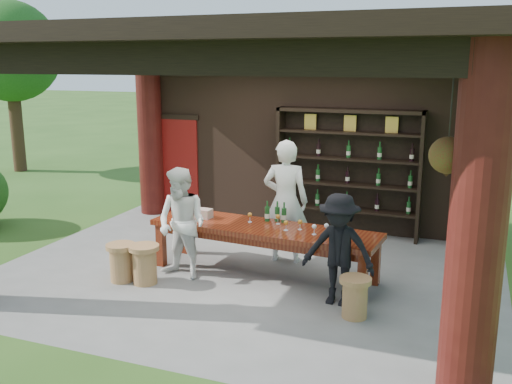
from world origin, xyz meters
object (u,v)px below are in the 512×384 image
(wine_shelf, at_px, (348,173))
(stool_near_right, at_px, (355,296))
(stool_far_left, at_px, (121,261))
(host, at_px, (286,201))
(guest_woman, at_px, (182,224))
(guest_man, at_px, (339,250))
(napkin_basket, at_px, (203,213))
(stool_near_left, at_px, (145,263))
(tasting_table, at_px, (264,234))

(wine_shelf, bearing_deg, stool_near_right, -76.17)
(stool_far_left, distance_m, host, 2.65)
(host, height_order, guest_woman, host)
(stool_near_right, xyz_separation_m, guest_woman, (-2.64, 0.47, 0.54))
(stool_near_right, bearing_deg, wine_shelf, 103.83)
(guest_man, xyz_separation_m, napkin_basket, (-2.30, 0.75, 0.08))
(wine_shelf, height_order, stool_far_left, wine_shelf)
(guest_woman, bearing_deg, wine_shelf, 69.57)
(stool_near_left, height_order, guest_man, guest_man)
(guest_woman, relative_size, napkin_basket, 6.28)
(stool_near_right, relative_size, host, 0.27)
(stool_far_left, xyz_separation_m, host, (1.94, 1.68, 0.68))
(wine_shelf, distance_m, guest_man, 3.20)
(wine_shelf, xyz_separation_m, guest_man, (0.56, -3.13, -0.41))
(stool_near_left, distance_m, stool_far_left, 0.37)
(host, bearing_deg, guest_man, 123.07)
(stool_near_right, bearing_deg, napkin_basket, 157.42)
(guest_man, bearing_deg, host, 134.03)
(guest_woman, bearing_deg, stool_far_left, -138.21)
(wine_shelf, xyz_separation_m, stool_near_right, (0.85, -3.46, -0.88))
(guest_man, bearing_deg, stool_near_left, -170.48)
(wine_shelf, distance_m, stool_far_left, 4.37)
(stool_near_right, xyz_separation_m, guest_man, (-0.30, 0.33, 0.46))
(host, height_order, napkin_basket, host)
(tasting_table, bearing_deg, stool_near_right, -31.94)
(stool_near_left, relative_size, stool_near_right, 1.09)
(stool_near_right, relative_size, napkin_basket, 2.00)
(wine_shelf, xyz_separation_m, napkin_basket, (-1.75, -2.38, -0.33))
(tasting_table, bearing_deg, napkin_basket, 174.04)
(wine_shelf, distance_m, stool_near_left, 4.14)
(wine_shelf, relative_size, stool_near_left, 4.58)
(stool_near_left, distance_m, guest_man, 2.78)
(tasting_table, distance_m, stool_far_left, 2.10)
(host, bearing_deg, wine_shelf, -116.31)
(host, height_order, guest_man, host)
(stool_near_left, height_order, stool_far_left, stool_near_left)
(stool_far_left, relative_size, guest_woman, 0.34)
(tasting_table, bearing_deg, stool_far_left, -152.19)
(host, xyz_separation_m, napkin_basket, (-1.14, -0.60, -0.15))
(host, distance_m, guest_man, 1.80)
(stool_far_left, bearing_deg, stool_near_right, -0.07)
(wine_shelf, relative_size, stool_near_right, 5.01)
(stool_near_right, height_order, stool_far_left, stool_far_left)
(stool_far_left, distance_m, napkin_basket, 1.44)
(guest_woman, height_order, guest_man, guest_woman)
(tasting_table, distance_m, guest_woman, 1.21)
(stool_near_right, bearing_deg, tasting_table, 148.06)
(wine_shelf, distance_m, host, 1.88)
(napkin_basket, bearing_deg, tasting_table, -5.96)
(host, bearing_deg, tasting_table, 74.23)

